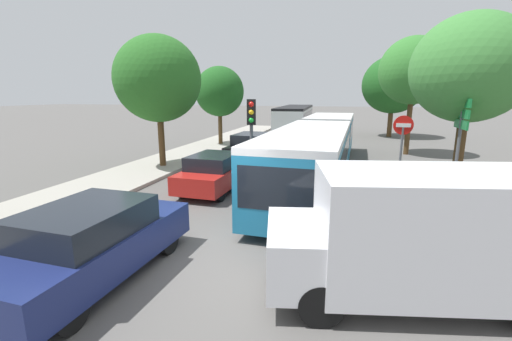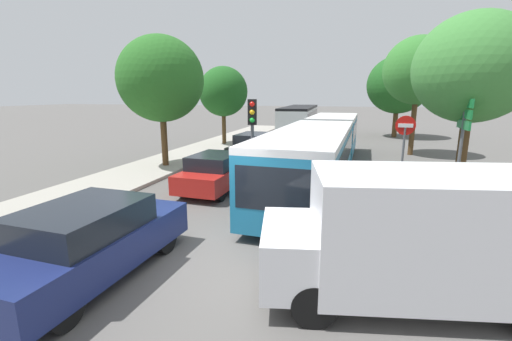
# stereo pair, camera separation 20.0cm
# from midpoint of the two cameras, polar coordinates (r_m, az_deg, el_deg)

# --- Properties ---
(ground_plane) EXTENTS (200.00, 200.00, 0.00)m
(ground_plane) POSITION_cam_midpoint_polar(r_m,az_deg,el_deg) (8.08, -8.89, -13.77)
(ground_plane) COLOR #565451
(kerb_strip_left) EXTENTS (3.20, 35.78, 0.14)m
(kerb_strip_left) POSITION_cam_midpoint_polar(r_m,az_deg,el_deg) (21.84, -10.42, 3.16)
(kerb_strip_left) COLOR #9E998E
(kerb_strip_left) RESTS_ON ground
(articulated_bus) EXTENTS (2.98, 16.09, 2.38)m
(articulated_bus) POSITION_cam_midpoint_polar(r_m,az_deg,el_deg) (15.45, 10.32, 4.21)
(articulated_bus) COLOR teal
(articulated_bus) RESTS_ON ground
(city_bus_rear) EXTENTS (2.95, 11.53, 2.46)m
(city_bus_rear) POSITION_cam_midpoint_polar(r_m,az_deg,el_deg) (32.82, 6.33, 8.77)
(city_bus_rear) COLOR silver
(city_bus_rear) RESTS_ON ground
(queued_car_navy) EXTENTS (2.04, 4.44, 1.52)m
(queued_car_navy) POSITION_cam_midpoint_polar(r_m,az_deg,el_deg) (7.51, -26.49, -10.69)
(queued_car_navy) COLOR navy
(queued_car_navy) RESTS_ON ground
(queued_car_red) EXTENTS (1.86, 4.06, 1.39)m
(queued_car_red) POSITION_cam_midpoint_polar(r_m,az_deg,el_deg) (13.01, -7.24, -0.24)
(queued_car_red) COLOR #B21E19
(queued_car_red) RESTS_ON ground
(queued_car_black) EXTENTS (2.02, 4.41, 1.51)m
(queued_car_black) POSITION_cam_midpoint_polar(r_m,az_deg,el_deg) (18.63, -0.87, 3.93)
(queued_car_black) COLOR black
(queued_car_black) RESTS_ON ground
(white_van) EXTENTS (5.29, 2.90, 2.31)m
(white_van) POSITION_cam_midpoint_polar(r_m,az_deg,el_deg) (6.60, 25.61, -9.37)
(white_van) COLOR silver
(white_van) RESTS_ON ground
(traffic_light) EXTENTS (0.37, 0.39, 3.40)m
(traffic_light) POSITION_cam_midpoint_polar(r_m,az_deg,el_deg) (12.37, -1.24, 7.62)
(traffic_light) COLOR #56595E
(traffic_light) RESTS_ON ground
(no_entry_sign) EXTENTS (0.70, 0.08, 2.82)m
(no_entry_sign) POSITION_cam_midpoint_polar(r_m,az_deg,el_deg) (13.67, 22.76, 4.50)
(no_entry_sign) COLOR #56595E
(no_entry_sign) RESTS_ON ground
(direction_sign_post) EXTENTS (0.10, 1.40, 3.60)m
(direction_sign_post) POSITION_cam_midpoint_polar(r_m,az_deg,el_deg) (12.97, 30.59, 6.43)
(direction_sign_post) COLOR #56595E
(direction_sign_post) RESTS_ON ground
(tree_left_mid) EXTENTS (4.03, 4.03, 6.28)m
(tree_left_mid) POSITION_cam_midpoint_polar(r_m,az_deg,el_deg) (17.21, -16.37, 14.40)
(tree_left_mid) COLOR #51381E
(tree_left_mid) RESTS_ON ground
(tree_left_far) EXTENTS (3.35, 3.35, 5.46)m
(tree_left_far) POSITION_cam_midpoint_polar(r_m,az_deg,el_deg) (24.33, -6.34, 12.93)
(tree_left_far) COLOR #51381E
(tree_left_far) RESTS_ON ground
(tree_right_near) EXTENTS (3.89, 3.89, 6.27)m
(tree_right_near) POSITION_cam_midpoint_polar(r_m,az_deg,el_deg) (14.21, 31.50, 13.86)
(tree_right_near) COLOR #51381E
(tree_right_near) RESTS_ON ground
(tree_right_mid) EXTENTS (3.91, 3.91, 6.84)m
(tree_right_mid) POSITION_cam_midpoint_polar(r_m,az_deg,el_deg) (22.49, 24.56, 14.88)
(tree_right_mid) COLOR #51381E
(tree_right_mid) RESTS_ON ground
(tree_right_far) EXTENTS (5.05, 5.05, 6.72)m
(tree_right_far) POSITION_cam_midpoint_polar(r_m,az_deg,el_deg) (31.51, 21.71, 13.13)
(tree_right_far) COLOR #51381E
(tree_right_far) RESTS_ON ground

